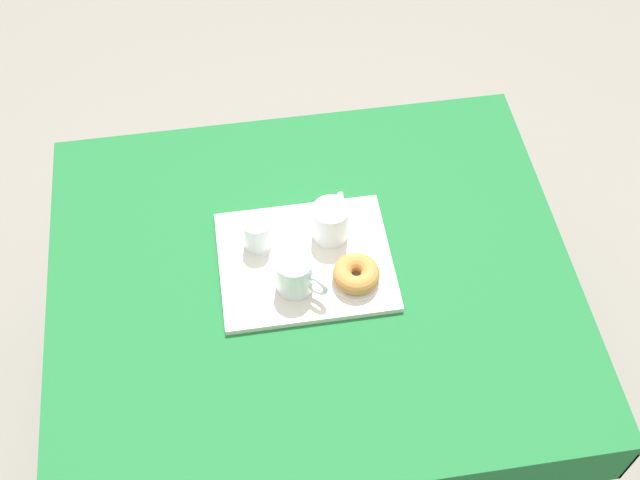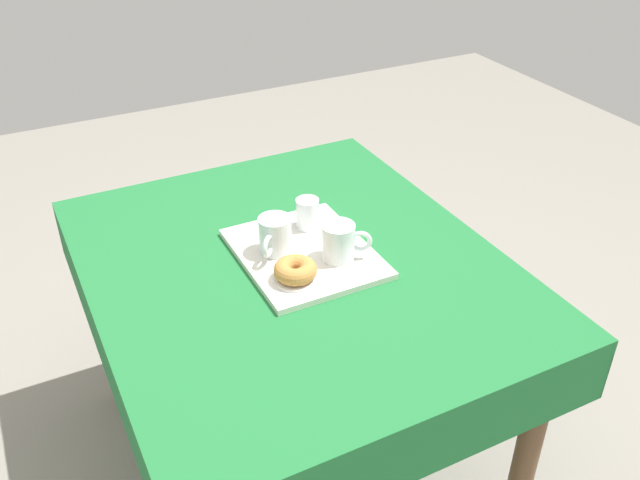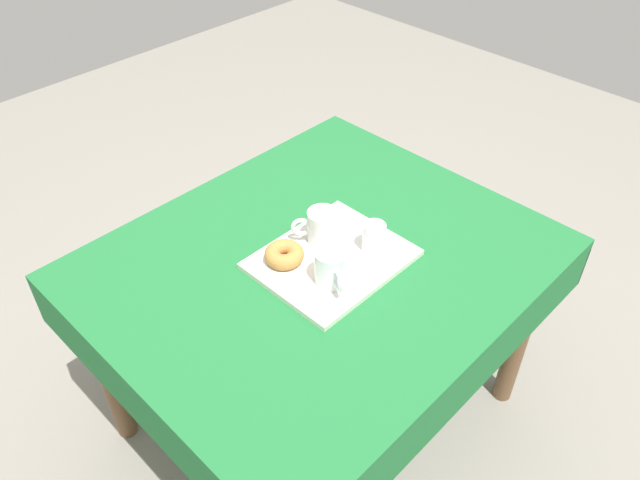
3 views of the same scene
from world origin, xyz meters
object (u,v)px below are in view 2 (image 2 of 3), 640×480
tea_mug_left (275,236)px  sugar_donut_left (295,270)px  serving_tray (305,253)px  water_glass_near (307,215)px  tea_mug_right (339,243)px  dining_table (294,291)px  donut_plate_left (296,278)px

tea_mug_left → sugar_donut_left: tea_mug_left is taller
serving_tray → water_glass_near: (0.10, -0.06, 0.05)m
tea_mug_right → sugar_donut_left: tea_mug_right is taller
dining_table → sugar_donut_left: size_ratio=11.32×
water_glass_near → sugar_donut_left: water_glass_near is taller
tea_mug_left → tea_mug_right: bearing=-127.5°
dining_table → serving_tray: (0.01, -0.04, 0.10)m
tea_mug_left → donut_plate_left: 0.14m
dining_table → sugar_donut_left: (-0.09, 0.04, 0.14)m
tea_mug_left → sugar_donut_left: (-0.14, 0.01, -0.02)m
serving_tray → sugar_donut_left: 0.13m
water_glass_near → donut_plate_left: (-0.21, 0.13, -0.04)m
dining_table → serving_tray: 0.11m
sugar_donut_left → tea_mug_left: bearing=-2.7°
water_glass_near → serving_tray: bearing=150.1°
tea_mug_left → dining_table: bearing=-142.7°
serving_tray → tea_mug_left: 0.09m
dining_table → water_glass_near: (0.11, -0.09, 0.15)m
serving_tray → water_glass_near: water_glass_near is taller
donut_plate_left → tea_mug_right: bearing=-75.7°
serving_tray → tea_mug_right: (-0.07, -0.06, 0.05)m
dining_table → water_glass_near: water_glass_near is taller
dining_table → tea_mug_left: 0.17m
dining_table → sugar_donut_left: sugar_donut_left is taller
tea_mug_left → sugar_donut_left: bearing=177.3°
sugar_donut_left → dining_table: bearing=-22.4°
serving_tray → sugar_donut_left: size_ratio=3.72×
donut_plate_left → sugar_donut_left: bearing=0.0°
dining_table → donut_plate_left: 0.15m
dining_table → donut_plate_left: (-0.09, 0.04, 0.11)m
tea_mug_left → donut_plate_left: bearing=177.3°
tea_mug_right → serving_tray: bearing=42.2°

